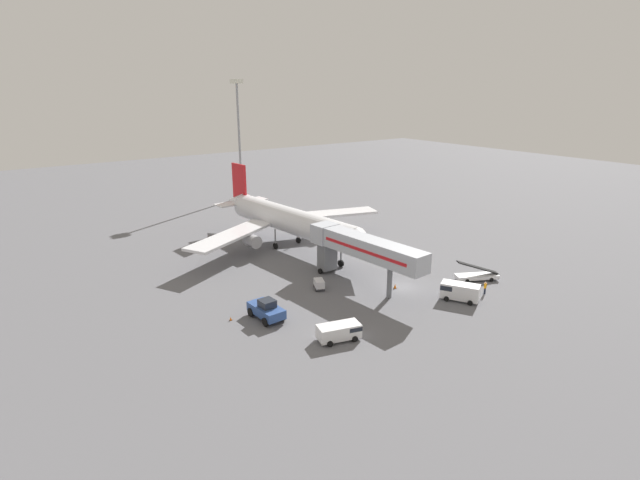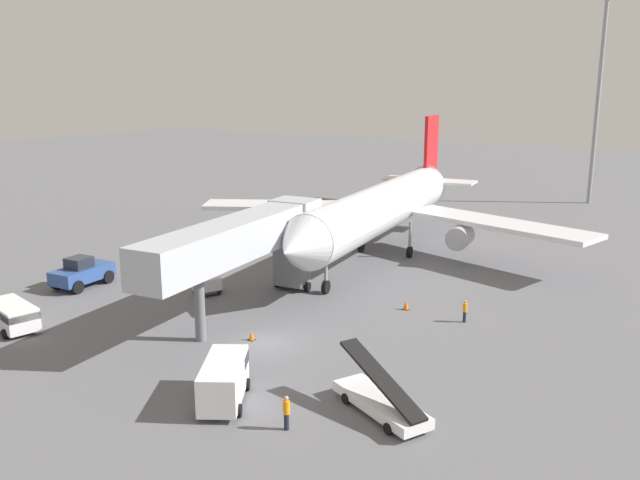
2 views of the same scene
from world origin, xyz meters
The scene contains 14 objects.
ground_plane centered at (0.00, 0.00, 0.00)m, with size 300.00×300.00×0.00m, color slate.
airplane_at_gate centered at (-3.23, 24.51, 4.89)m, with size 40.04×40.15×12.89m.
jet_bridge centered at (-4.35, 4.13, 5.60)m, with size 4.87×20.17×7.41m.
pushback_tug centered at (-20.31, 2.41, 1.20)m, with size 2.96×5.26×2.56m.
belt_loader_truck centered at (10.80, -4.63, 0.75)m, with size 6.38×4.54×3.04m.
service_van_far_right centered at (-16.21, -6.87, 1.07)m, with size 5.16×3.26×1.84m.
service_van_mid_right centered at (3.01, -7.68, 1.32)m, with size 4.16×5.26×2.32m.
baggage_cart_near_left centered at (-9.86, 6.02, 0.77)m, with size 1.96×2.37×1.38m.
ground_crew_worker_foreground centered at (7.54, -8.47, 0.95)m, with size 0.46×0.46×1.79m.
ground_crew_worker_midground centered at (9.91, 10.67, 0.86)m, with size 0.43×0.43×1.62m.
safety_cone_alpha centered at (5.24, 11.00, 0.37)m, with size 0.49×0.49×0.74m.
safety_cone_bravo centered at (-24.10, 4.50, 0.24)m, with size 0.31×0.31×0.48m.
safety_cone_charlie centered at (-1.01, 0.08, 0.33)m, with size 0.44×0.44×0.67m.
apron_light_mast centered at (8.66, 65.99, 19.59)m, with size 2.40×2.40×28.74m.
Camera 2 is at (24.49, -33.33, 16.74)m, focal length 37.71 mm.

